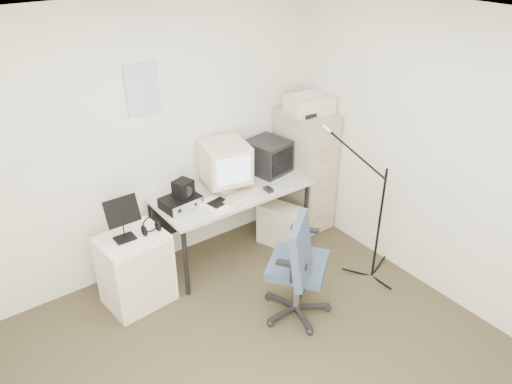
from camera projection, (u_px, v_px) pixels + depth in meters
floor at (272, 372)px, 3.78m from camera, size 3.60×3.60×0.01m
ceiling at (279, 32)px, 2.56m from camera, size 3.60×3.60×0.01m
wall_back at (150, 143)px, 4.44m from camera, size 3.60×0.02×2.50m
wall_right at (446, 162)px, 4.10m from camera, size 0.02×3.60×2.50m
wall_calendar at (142, 89)px, 4.18m from camera, size 0.30×0.02×0.44m
filing_cabinet at (304, 169)px, 5.32m from camera, size 0.40×0.60×1.30m
printer at (309, 104)px, 4.95m from camera, size 0.49×0.38×0.17m
desk at (233, 221)px, 4.95m from camera, size 1.50×0.70×0.73m
crt_monitor at (225, 166)px, 4.70m from camera, size 0.49×0.51×0.45m
crt_tv at (268, 156)px, 5.04m from camera, size 0.42×0.44×0.33m
desk_speaker at (247, 168)px, 4.98m from camera, size 0.11×0.11×0.17m
keyboard at (239, 196)px, 4.64m from camera, size 0.47×0.33×0.02m
mouse at (268, 189)px, 4.74m from camera, size 0.07×0.11×0.03m
radio_receiver at (181, 202)px, 4.47m from camera, size 0.36×0.27×0.10m
radio_speaker at (183, 189)px, 4.42m from camera, size 0.19×0.19×0.15m
papers at (215, 205)px, 4.49m from camera, size 0.25×0.32×0.02m
pc_tower at (282, 226)px, 5.13m from camera, size 0.38×0.53×0.45m
office_chair at (298, 263)px, 4.09m from camera, size 0.85×0.85×1.05m
side_cart at (136, 270)px, 4.32m from camera, size 0.58×0.48×0.68m
music_stand at (122, 218)px, 4.03m from camera, size 0.29×0.18×0.40m
headphones at (151, 227)px, 4.19m from camera, size 0.20×0.20×0.03m
mic_stand at (381, 208)px, 4.43m from camera, size 0.03×0.03×1.49m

